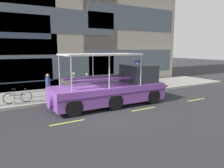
% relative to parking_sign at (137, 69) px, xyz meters
% --- Properties ---
extents(ground_plane, '(120.00, 120.00, 0.00)m').
position_rel_parking_sign_xyz_m(ground_plane, '(-5.49, -4.20, -1.86)').
color(ground_plane, '#2B2B2D').
extents(sidewalk, '(32.00, 4.80, 0.18)m').
position_rel_parking_sign_xyz_m(sidewalk, '(-5.49, 1.40, -1.77)').
color(sidewalk, gray).
rests_on(sidewalk, ground_plane).
extents(curb_edge, '(32.00, 0.18, 0.18)m').
position_rel_parking_sign_xyz_m(curb_edge, '(-5.49, -1.09, -1.77)').
color(curb_edge, '#B2ADA3').
rests_on(curb_edge, ground_plane).
extents(lane_centreline, '(25.80, 0.12, 0.01)m').
position_rel_parking_sign_xyz_m(lane_centreline, '(-5.49, -4.98, -1.86)').
color(lane_centreline, '#DBD64C').
rests_on(lane_centreline, ground_plane).
extents(curb_guardrail, '(10.73, 0.09, 0.79)m').
position_rel_parking_sign_xyz_m(curb_guardrail, '(-4.62, -0.75, -1.15)').
color(curb_guardrail, '#9EA0A8').
rests_on(curb_guardrail, sidewalk).
extents(parking_sign, '(0.60, 0.12, 2.48)m').
position_rel_parking_sign_xyz_m(parking_sign, '(0.00, 0.00, 0.00)').
color(parking_sign, '#4C4F54').
rests_on(parking_sign, sidewalk).
extents(leaned_bicycle, '(1.74, 0.46, 0.96)m').
position_rel_parking_sign_xyz_m(leaned_bicycle, '(-9.68, -0.27, -1.31)').
color(leaned_bicycle, black).
rests_on(leaned_bicycle, sidewalk).
extents(duck_tour_boat, '(9.23, 2.66, 3.35)m').
position_rel_parking_sign_xyz_m(duck_tour_boat, '(-3.97, -3.08, -0.79)').
color(duck_tour_boat, purple).
rests_on(duck_tour_boat, ground_plane).
extents(pedestrian_near_bow, '(0.44, 0.26, 1.59)m').
position_rel_parking_sign_xyz_m(pedestrian_near_bow, '(-1.25, 0.03, -0.73)').
color(pedestrian_near_bow, '#1E2338').
rests_on(pedestrian_near_bow, sidewalk).
extents(pedestrian_mid_left, '(0.34, 0.34, 1.57)m').
position_rel_parking_sign_xyz_m(pedestrian_mid_left, '(-4.49, 0.49, -0.74)').
color(pedestrian_mid_left, black).
rests_on(pedestrian_mid_left, sidewalk).
extents(pedestrian_mid_right, '(0.30, 0.44, 1.67)m').
position_rel_parking_sign_xyz_m(pedestrian_mid_right, '(-5.51, 0.67, -0.68)').
color(pedestrian_mid_right, '#47423D').
rests_on(pedestrian_mid_right, sidewalk).
extents(pedestrian_near_stern, '(0.30, 0.45, 1.70)m').
position_rel_parking_sign_xyz_m(pedestrian_near_stern, '(-7.58, 0.38, -0.66)').
color(pedestrian_near_stern, '#47423D').
rests_on(pedestrian_near_stern, sidewalk).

